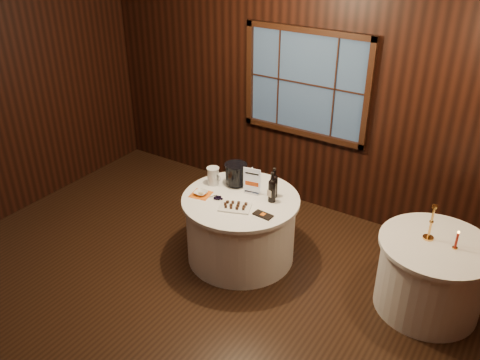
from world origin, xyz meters
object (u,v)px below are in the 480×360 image
Objects in this scene: sign_stand at (252,184)px; glass_pitcher at (213,176)px; side_table at (431,275)px; cracker_bowl at (201,193)px; ice_bucket at (236,174)px; chocolate_plate at (235,206)px; red_candle at (456,242)px; port_bottle_left at (274,184)px; brass_candlestick at (430,227)px; grape_bunch at (218,198)px; main_table at (241,228)px; port_bottle_right at (272,189)px; chocolate_box at (263,215)px.

sign_stand is 0.48m from glass_pitcher.
cracker_bowl is at bearing -168.91° from side_table.
ice_bucket reaches higher than glass_pitcher.
chocolate_plate is 2.15m from red_candle.
ice_bucket is at bearing -177.71° from port_bottle_left.
brass_candlestick is at bearing 12.22° from cracker_bowl.
glass_pitcher reaches higher than cracker_bowl.
grape_bunch is 0.36m from glass_pitcher.
port_bottle_left is (-1.72, -0.07, 0.53)m from side_table.
brass_candlestick is at bearing 16.13° from chocolate_plate.
side_table is 3.42× the size of sign_stand.
main_table is 9.12× the size of cracker_bowl.
port_bottle_right is (0.31, 0.12, 0.53)m from main_table.
red_candle is (2.58, 0.20, -0.03)m from glass_pitcher.
glass_pitcher is 0.55× the size of brass_candlestick.
main_table is 0.45m from chocolate_plate.
grape_bunch reaches higher than chocolate_box.
sign_stand is 1.65× the size of red_candle.
chocolate_box is 1.61m from brass_candlestick.
chocolate_box is at bearing -33.87° from ice_bucket.
cracker_bowl is at bearing -154.40° from sign_stand.
main_table is 0.64m from port_bottle_left.
port_bottle_left is at bearing 63.19° from chocolate_plate.
side_table is at bearing 20.79° from chocolate_box.
sign_stand reaches higher than main_table.
brass_candlestick is 1.92× the size of red_candle.
grape_bunch is at bearing -166.91° from brass_candlestick.
ice_bucket is 2.36m from red_candle.
side_table is at bearing -6.58° from sign_stand.
port_bottle_left is at bearing 30.16° from cracker_bowl.
ice_bucket is 1.84× the size of cracker_bowl.
sign_stand is at bearing -176.13° from red_candle.
glass_pitcher is (-0.22, -0.12, -0.03)m from ice_bucket.
ice_bucket is 2.11m from brass_candlestick.
sign_stand is (-1.96, -0.14, 0.49)m from side_table.
chocolate_plate is 0.32m from chocolate_box.
glass_pitcher reaches higher than chocolate_box.
port_bottle_left is 0.43m from chocolate_box.
port_bottle_left is 0.11m from port_bottle_right.
main_table is at bearing -144.25° from port_bottle_right.
sign_stand is 0.25m from port_bottle_left.
port_bottle_right is at bearing -174.05° from side_table.
chocolate_box is (0.38, -0.17, 0.39)m from main_table.
main_table and side_table have the same top height.
brass_candlestick is (2.11, 0.11, -0.00)m from ice_bucket.
sign_stand is at bearing -13.84° from ice_bucket.
chocolate_box is (-1.62, -0.47, 0.39)m from side_table.
side_table is 2.49m from glass_pitcher.
brass_candlestick reaches higher than chocolate_plate.
port_bottle_right is at bearing 11.10° from glass_pitcher.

